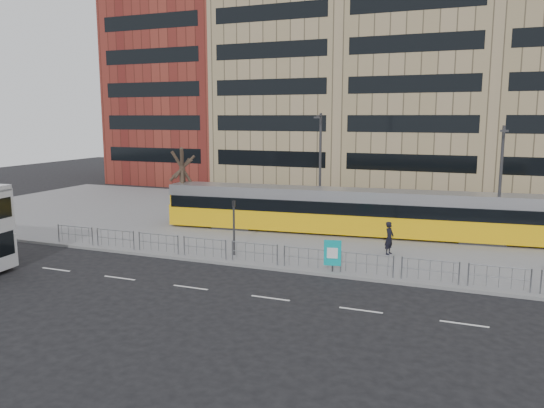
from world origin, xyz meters
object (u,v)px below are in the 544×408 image
(ad_panel, at_px, (333,253))
(bare_tree, at_px, (182,146))
(lamp_post_east, at_px, (500,180))
(traffic_light_west, at_px, (234,221))
(pedestrian, at_px, (389,238))
(lamp_post_west, at_px, (320,165))
(tram, at_px, (351,212))

(ad_panel, bearing_deg, bare_tree, 136.75)
(lamp_post_east, height_order, bare_tree, bare_tree)
(traffic_light_west, relative_size, bare_tree, 0.40)
(pedestrian, height_order, traffic_light_west, traffic_light_west)
(pedestrian, relative_size, lamp_post_east, 0.26)
(pedestrian, xyz_separation_m, lamp_post_west, (-5.90, 6.04, 3.41))
(bare_tree, bearing_deg, ad_panel, -31.82)
(pedestrian, height_order, bare_tree, bare_tree)
(ad_panel, height_order, traffic_light_west, traffic_light_west)
(traffic_light_west, distance_m, lamp_post_west, 9.97)
(tram, height_order, lamp_post_east, lamp_post_east)
(traffic_light_west, distance_m, lamp_post_east, 15.96)
(ad_panel, xyz_separation_m, traffic_light_west, (-5.99, 1.14, 1.02))
(tram, xyz_separation_m, lamp_post_east, (8.97, 0.01, 2.47))
(lamp_post_east, distance_m, bare_tree, 21.49)
(tram, bearing_deg, traffic_light_west, -127.02)
(pedestrian, distance_m, traffic_light_west, 8.82)
(traffic_light_west, height_order, lamp_post_west, lamp_post_west)
(pedestrian, relative_size, traffic_light_west, 0.60)
(ad_panel, xyz_separation_m, bare_tree, (-13.65, 8.47, 4.65))
(traffic_light_west, xyz_separation_m, lamp_post_west, (2.17, 9.44, 2.37))
(bare_tree, bearing_deg, tram, 2.22)
(lamp_post_west, relative_size, lamp_post_east, 1.10)
(tram, relative_size, ad_panel, 15.66)
(ad_panel, height_order, lamp_post_west, lamp_post_west)
(tram, relative_size, bare_tree, 3.25)
(ad_panel, relative_size, pedestrian, 0.87)
(pedestrian, bearing_deg, bare_tree, 90.85)
(ad_panel, bearing_deg, lamp_post_east, 37.61)
(lamp_post_west, bearing_deg, ad_panel, -70.14)
(pedestrian, bearing_deg, ad_panel, 170.24)
(tram, distance_m, traffic_light_west, 9.18)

